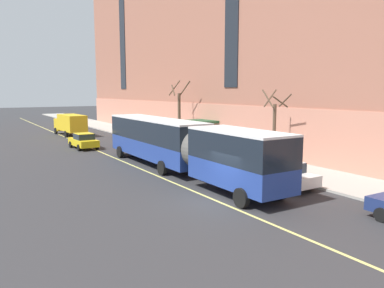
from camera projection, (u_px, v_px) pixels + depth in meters
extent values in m
plane|color=#303033|center=(217.00, 202.00, 19.30)|extent=(260.00, 260.00, 0.00)
cube|color=#ADA89E|center=(296.00, 171.00, 26.56)|extent=(4.98, 160.00, 0.15)
cube|color=tan|center=(356.00, 144.00, 25.02)|extent=(0.14, 110.00, 4.40)
cube|color=#234C2D|center=(198.00, 122.00, 38.53)|extent=(3.20, 3.40, 0.24)
cube|color=navy|center=(155.00, 148.00, 29.20)|extent=(2.65, 12.27, 1.29)
cube|color=black|center=(155.00, 130.00, 29.00)|extent=(2.67, 12.27, 1.58)
cube|color=white|center=(155.00, 119.00, 28.88)|extent=(2.68, 12.27, 0.12)
cube|color=#19232D|center=(126.00, 126.00, 34.21)|extent=(2.36, 0.10, 1.18)
cube|color=orange|center=(125.00, 118.00, 34.12)|extent=(1.80, 0.07, 0.28)
cube|color=black|center=(126.00, 146.00, 34.49)|extent=(2.52, 0.14, 0.24)
cube|color=white|center=(117.00, 144.00, 33.99)|extent=(0.28, 0.06, 0.18)
cube|color=white|center=(135.00, 142.00, 34.92)|extent=(0.28, 0.06, 0.18)
cylinder|color=#595651|center=(202.00, 150.00, 23.50)|extent=(2.45, 1.02, 2.44)
cube|color=navy|center=(239.00, 173.00, 20.43)|extent=(2.61, 6.56, 1.29)
cube|color=black|center=(240.00, 147.00, 20.23)|extent=(2.63, 6.56, 1.58)
cube|color=white|center=(240.00, 131.00, 20.11)|extent=(2.64, 6.56, 0.12)
cylinder|color=black|center=(120.00, 152.00, 32.26)|extent=(0.31, 1.00, 1.00)
cylinder|color=black|center=(147.00, 150.00, 33.59)|extent=(0.31, 1.00, 1.00)
cylinder|color=black|center=(162.00, 168.00, 25.54)|extent=(0.31, 1.00, 1.00)
cylinder|color=black|center=(194.00, 164.00, 26.87)|extent=(0.31, 1.00, 1.00)
cylinder|color=black|center=(241.00, 198.00, 18.36)|extent=(0.31, 1.00, 1.00)
cylinder|color=black|center=(279.00, 191.00, 19.69)|extent=(0.31, 1.00, 1.00)
cube|color=#4C4C51|center=(180.00, 149.00, 32.88)|extent=(1.89, 4.41, 0.64)
cube|color=#232D38|center=(182.00, 143.00, 32.61)|extent=(1.62, 2.00, 0.56)
cube|color=#4C4C51|center=(182.00, 139.00, 32.56)|extent=(1.58, 1.91, 0.04)
cylinder|color=black|center=(165.00, 151.00, 33.63)|extent=(0.24, 0.65, 0.64)
cylinder|color=black|center=(182.00, 150.00, 34.52)|extent=(0.24, 0.65, 0.64)
cylinder|color=black|center=(179.00, 156.00, 31.33)|extent=(0.24, 0.65, 0.64)
cylinder|color=black|center=(197.00, 154.00, 32.21)|extent=(0.24, 0.65, 0.64)
cube|color=silver|center=(281.00, 176.00, 22.56)|extent=(1.91, 4.62, 0.64)
cube|color=#232D38|center=(284.00, 167.00, 22.29)|extent=(1.64, 2.10, 0.56)
cube|color=silver|center=(284.00, 162.00, 22.25)|extent=(1.60, 2.00, 0.04)
cylinder|color=black|center=(254.00, 178.00, 23.31)|extent=(0.23, 0.64, 0.64)
cylinder|color=black|center=(274.00, 175.00, 24.27)|extent=(0.23, 0.64, 0.64)
cylinder|color=black|center=(288.00, 188.00, 20.94)|extent=(0.23, 0.64, 0.64)
cylinder|color=black|center=(309.00, 184.00, 21.91)|extent=(0.23, 0.64, 0.64)
cylinder|color=black|center=(381.00, 215.00, 16.39)|extent=(0.24, 0.65, 0.64)
cube|color=#B21E19|center=(136.00, 138.00, 40.69)|extent=(1.79, 4.40, 0.64)
cube|color=#232D38|center=(137.00, 133.00, 40.42)|extent=(1.56, 1.99, 0.56)
cube|color=#B21E19|center=(137.00, 130.00, 40.38)|extent=(1.52, 1.90, 0.04)
cylinder|color=black|center=(124.00, 140.00, 41.45)|extent=(0.23, 0.64, 0.64)
cylinder|color=black|center=(138.00, 139.00, 42.33)|extent=(0.23, 0.64, 0.64)
cylinder|color=black|center=(134.00, 143.00, 39.15)|extent=(0.23, 0.64, 0.64)
cylinder|color=black|center=(149.00, 142.00, 40.03)|extent=(0.23, 0.64, 0.64)
cube|color=gold|center=(72.00, 123.00, 47.50)|extent=(2.46, 5.62, 2.04)
cube|color=gold|center=(64.00, 124.00, 50.67)|extent=(2.17, 1.80, 1.60)
cube|color=#1E2833|center=(62.00, 122.00, 51.35)|extent=(1.87, 0.17, 0.80)
cylinder|color=black|center=(56.00, 131.00, 50.20)|extent=(0.30, 0.85, 0.84)
cylinder|color=black|center=(72.00, 130.00, 51.38)|extent=(0.30, 0.85, 0.84)
cylinder|color=black|center=(66.00, 134.00, 46.44)|extent=(0.30, 0.85, 0.84)
cylinder|color=black|center=(83.00, 133.00, 47.62)|extent=(0.30, 0.85, 0.84)
cube|color=yellow|center=(83.00, 142.00, 37.42)|extent=(1.98, 4.34, 0.64)
cube|color=#232D38|center=(84.00, 136.00, 37.16)|extent=(1.67, 1.99, 0.56)
cube|color=yellow|center=(84.00, 133.00, 37.12)|extent=(1.63, 1.90, 0.04)
cylinder|color=black|center=(71.00, 145.00, 38.05)|extent=(0.24, 0.65, 0.64)
cylinder|color=black|center=(88.00, 143.00, 39.04)|extent=(0.24, 0.65, 0.64)
cylinder|color=black|center=(79.00, 148.00, 35.88)|extent=(0.24, 0.65, 0.64)
cylinder|color=black|center=(97.00, 146.00, 36.87)|extent=(0.24, 0.65, 0.64)
cylinder|color=brown|center=(274.00, 135.00, 28.26)|extent=(0.25, 0.25, 4.59)
cylinder|color=brown|center=(285.00, 100.00, 28.14)|extent=(0.58, 1.70, 1.03)
cylinder|color=brown|center=(270.00, 98.00, 28.36)|extent=(1.21, 0.17, 1.34)
cylinder|color=brown|center=(268.00, 98.00, 27.60)|extent=(0.29, 1.41, 1.34)
cylinder|color=brown|center=(280.00, 102.00, 27.31)|extent=(1.37, 0.35, 0.88)
cylinder|color=brown|center=(179.00, 118.00, 40.24)|extent=(0.31, 0.31, 5.34)
cylinder|color=brown|center=(185.00, 88.00, 40.32)|extent=(0.39, 1.72, 1.57)
cylinder|color=brown|center=(174.00, 88.00, 40.33)|extent=(1.60, 0.46, 1.65)
cylinder|color=brown|center=(173.00, 90.00, 39.65)|extent=(0.52, 1.36, 1.17)
cylinder|color=red|center=(165.00, 142.00, 39.00)|extent=(0.24, 0.24, 0.55)
sphere|color=silver|center=(165.00, 139.00, 38.95)|extent=(0.20, 0.20, 0.20)
cylinder|color=silver|center=(163.00, 142.00, 38.91)|extent=(0.10, 0.09, 0.09)
cylinder|color=silver|center=(166.00, 142.00, 39.07)|extent=(0.10, 0.09, 0.09)
cube|color=#E0D66B|center=(189.00, 189.00, 21.90)|extent=(0.16, 140.00, 0.01)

